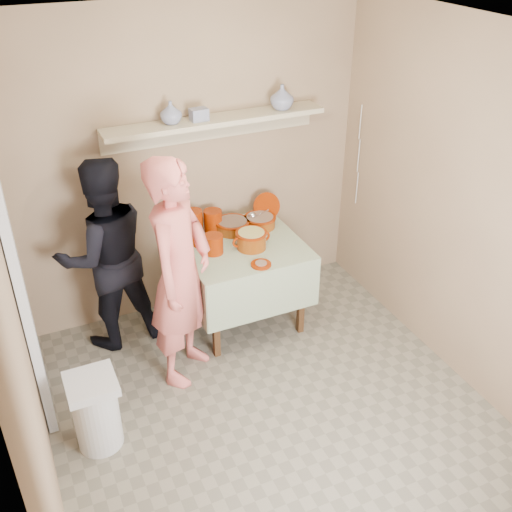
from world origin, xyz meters
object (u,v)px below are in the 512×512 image
person_helper (105,255)px  serving_table (241,255)px  cazuela_rice (251,238)px  trash_bin (96,412)px  person_cook (180,274)px

person_helper → serving_table: person_helper is taller
cazuela_rice → trash_bin: cazuela_rice is taller
serving_table → person_cook: bearing=-146.2°
person_helper → trash_bin: (-0.36, -1.09, -0.52)m
trash_bin → person_helper: bearing=71.6°
person_helper → cazuela_rice: bearing=159.0°
person_helper → cazuela_rice: (1.11, -0.30, 0.04)m
serving_table → trash_bin: bearing=-147.7°
cazuela_rice → trash_bin: 1.77m
serving_table → cazuela_rice: bearing=-64.8°
cazuela_rice → trash_bin: (-1.48, -0.80, -0.56)m
person_helper → trash_bin: person_helper is taller
serving_table → cazuela_rice: size_ratio=2.95×
person_cook → person_helper: (-0.41, 0.63, -0.09)m
person_cook → person_helper: bearing=75.5°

